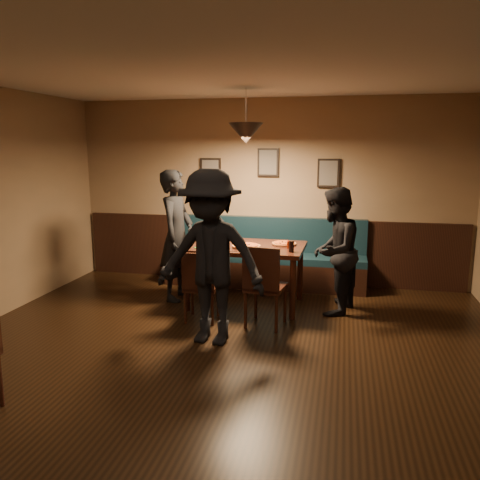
# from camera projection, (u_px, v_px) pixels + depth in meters

# --- Properties ---
(floor) EXTENTS (7.00, 7.00, 0.00)m
(floor) POSITION_uv_depth(u_px,v_px,m) (205.00, 386.00, 4.26)
(floor) COLOR black
(floor) RESTS_ON ground
(ceiling) EXTENTS (7.00, 7.00, 0.00)m
(ceiling) POSITION_uv_depth(u_px,v_px,m) (200.00, 53.00, 3.72)
(ceiling) COLOR silver
(ceiling) RESTS_ON ground
(wall_back) EXTENTS (6.00, 0.00, 6.00)m
(wall_back) POSITION_uv_depth(u_px,v_px,m) (268.00, 192.00, 7.35)
(wall_back) COLOR #8C704F
(wall_back) RESTS_ON ground
(wainscot) EXTENTS (5.88, 0.06, 1.00)m
(wainscot) POSITION_uv_depth(u_px,v_px,m) (267.00, 250.00, 7.49)
(wainscot) COLOR black
(wainscot) RESTS_ON ground
(booth_bench) EXTENTS (3.00, 0.60, 1.00)m
(booth_bench) POSITION_uv_depth(u_px,v_px,m) (264.00, 254.00, 7.23)
(booth_bench) COLOR #0F232D
(booth_bench) RESTS_ON ground
(picture_left) EXTENTS (0.32, 0.04, 0.42)m
(picture_left) POSITION_uv_depth(u_px,v_px,m) (211.00, 172.00, 7.45)
(picture_left) COLOR black
(picture_left) RESTS_ON wall_back
(picture_center) EXTENTS (0.32, 0.04, 0.42)m
(picture_center) POSITION_uv_depth(u_px,v_px,m) (268.00, 162.00, 7.23)
(picture_center) COLOR black
(picture_center) RESTS_ON wall_back
(picture_right) EXTENTS (0.32, 0.04, 0.42)m
(picture_right) POSITION_uv_depth(u_px,v_px,m) (328.00, 173.00, 7.08)
(picture_right) COLOR black
(picture_right) RESTS_ON wall_back
(pendant_lamp) EXTENTS (0.44, 0.44, 0.25)m
(pendant_lamp) POSITION_uv_depth(u_px,v_px,m) (246.00, 133.00, 6.01)
(pendant_lamp) COLOR black
(pendant_lamp) RESTS_ON ceiling
(dining_table) EXTENTS (1.54, 1.01, 0.81)m
(dining_table) POSITION_uv_depth(u_px,v_px,m) (246.00, 275.00, 6.37)
(dining_table) COLOR black
(dining_table) RESTS_ON floor
(chair_near_left) EXTENTS (0.40, 0.40, 0.87)m
(chair_near_left) POSITION_uv_depth(u_px,v_px,m) (202.00, 285.00, 5.80)
(chair_near_left) COLOR black
(chair_near_left) RESTS_ON floor
(chair_near_right) EXTENTS (0.49, 0.49, 0.98)m
(chair_near_right) POSITION_uv_depth(u_px,v_px,m) (266.00, 285.00, 5.61)
(chair_near_right) COLOR black
(chair_near_right) RESTS_ON floor
(diner_left) EXTENTS (0.47, 0.68, 1.78)m
(diner_left) POSITION_uv_depth(u_px,v_px,m) (177.00, 235.00, 6.55)
(diner_left) COLOR black
(diner_left) RESTS_ON floor
(diner_right) EXTENTS (0.79, 0.91, 1.60)m
(diner_right) POSITION_uv_depth(u_px,v_px,m) (334.00, 251.00, 6.00)
(diner_right) COLOR black
(diner_right) RESTS_ON floor
(diner_front) EXTENTS (1.28, 0.84, 1.86)m
(diner_front) POSITION_uv_depth(u_px,v_px,m) (210.00, 258.00, 5.05)
(diner_front) COLOR black
(diner_front) RESTS_ON floor
(pizza_a) EXTENTS (0.42, 0.42, 0.04)m
(pizza_a) POSITION_uv_depth(u_px,v_px,m) (216.00, 240.00, 6.53)
(pizza_a) COLOR gold
(pizza_a) RESTS_ON dining_table
(pizza_b) EXTENTS (0.44, 0.44, 0.04)m
(pizza_b) POSITION_uv_depth(u_px,v_px,m) (246.00, 246.00, 6.13)
(pizza_b) COLOR orange
(pizza_b) RESTS_ON dining_table
(pizza_c) EXTENTS (0.38, 0.38, 0.04)m
(pizza_c) POSITION_uv_depth(u_px,v_px,m) (284.00, 244.00, 6.31)
(pizza_c) COLOR orange
(pizza_c) RESTS_ON dining_table
(soda_glass) EXTENTS (0.07, 0.07, 0.14)m
(soda_glass) POSITION_uv_depth(u_px,v_px,m) (291.00, 246.00, 5.87)
(soda_glass) COLOR black
(soda_glass) RESTS_ON dining_table
(tabasco_bottle) EXTENTS (0.03, 0.03, 0.11)m
(tabasco_bottle) POSITION_uv_depth(u_px,v_px,m) (288.00, 244.00, 6.09)
(tabasco_bottle) COLOR #A52305
(tabasco_bottle) RESTS_ON dining_table
(napkin_a) EXTENTS (0.17, 0.17, 0.01)m
(napkin_a) POSITION_uv_depth(u_px,v_px,m) (209.00, 240.00, 6.63)
(napkin_a) COLOR #1A651C
(napkin_a) RESTS_ON dining_table
(napkin_b) EXTENTS (0.21, 0.21, 0.01)m
(napkin_b) POSITION_uv_depth(u_px,v_px,m) (202.00, 248.00, 6.13)
(napkin_b) COLOR #1E7220
(napkin_b) RESTS_ON dining_table
(cutlery_set) EXTENTS (0.18, 0.05, 0.00)m
(cutlery_set) POSITION_uv_depth(u_px,v_px,m) (239.00, 251.00, 5.91)
(cutlery_set) COLOR silver
(cutlery_set) RESTS_ON dining_table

